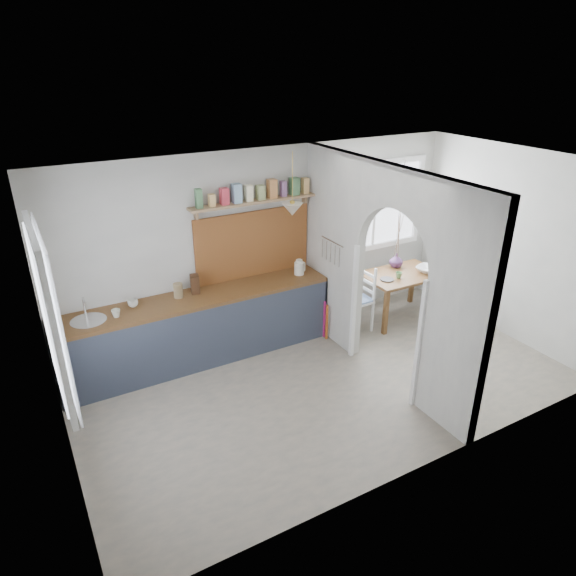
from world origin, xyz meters
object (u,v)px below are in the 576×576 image
chair_left (353,298)px  kettle (299,267)px  chair_right (445,282)px  dining_table (400,295)px  vase (396,260)px

chair_left → kettle: kettle is taller
chair_right → kettle: size_ratio=4.14×
chair_left → chair_right: 1.67m
dining_table → vase: 0.53m
dining_table → vase: size_ratio=5.37×
dining_table → chair_right: bearing=-5.4°
dining_table → kettle: 1.72m
dining_table → kettle: bearing=168.7°
dining_table → vase: (0.09, 0.25, 0.46)m
chair_left → vase: chair_left is taller
kettle → vase: kettle is taller
chair_right → vase: bearing=59.4°
chair_left → chair_right: chair_left is taller
dining_table → chair_right: (0.82, -0.10, 0.08)m
chair_right → vase: 0.90m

